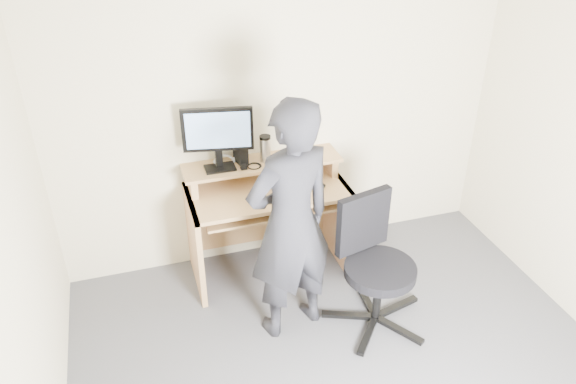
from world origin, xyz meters
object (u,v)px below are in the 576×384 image
desk (266,207)px  monitor (218,133)px  office_chair (374,259)px  person (291,224)px

desk → monitor: size_ratio=2.39×
monitor → office_chair: size_ratio=0.54×
office_chair → person: size_ratio=0.54×
person → desk: bearing=-107.5°
office_chair → person: person is taller
office_chair → person: (-0.57, 0.09, 0.35)m
desk → person: (-0.03, -0.72, 0.31)m
desk → person: bearing=-92.1°
office_chair → monitor: bearing=121.3°
desk → person: size_ratio=0.70×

